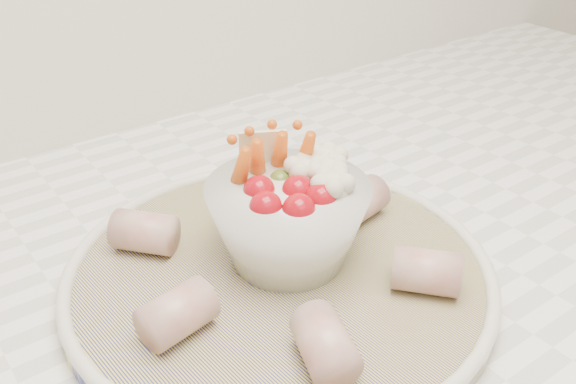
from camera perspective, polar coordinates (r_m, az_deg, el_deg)
serving_platter at (r=0.56m, az=-0.77°, el=-7.11°), size 0.39×0.39×0.02m
veggie_bowl at (r=0.54m, az=0.12°, el=-2.18°), size 0.14×0.14×0.11m
cured_meat_rolls at (r=0.54m, az=-0.79°, el=-5.24°), size 0.27×0.28×0.04m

